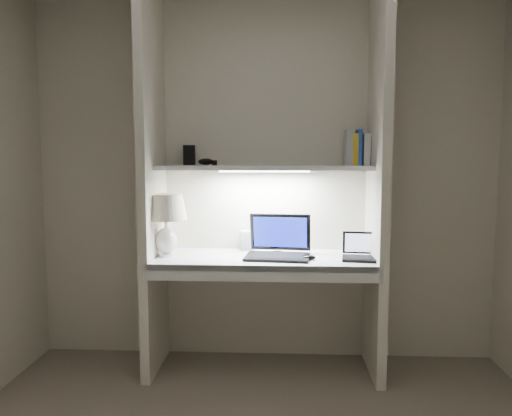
# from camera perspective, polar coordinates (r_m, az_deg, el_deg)

# --- Properties ---
(back_wall) EXTENTS (3.20, 0.01, 2.50)m
(back_wall) POSITION_cam_1_polar(r_m,az_deg,el_deg) (3.50, 1.04, 3.05)
(back_wall) COLOR beige
(back_wall) RESTS_ON floor
(alcove_panel_left) EXTENTS (0.06, 0.55, 2.50)m
(alcove_panel_left) POSITION_cam_1_polar(r_m,az_deg,el_deg) (3.33, -11.77, 2.79)
(alcove_panel_left) COLOR beige
(alcove_panel_left) RESTS_ON floor
(alcove_panel_right) EXTENTS (0.06, 0.55, 2.50)m
(alcove_panel_right) POSITION_cam_1_polar(r_m,az_deg,el_deg) (3.28, 13.74, 2.70)
(alcove_panel_right) COLOR beige
(alcove_panel_right) RESTS_ON floor
(desk) EXTENTS (1.40, 0.55, 0.04)m
(desk) POSITION_cam_1_polar(r_m,az_deg,el_deg) (3.29, 0.87, -5.91)
(desk) COLOR white
(desk) RESTS_ON alcove_panel_left
(desk_apron) EXTENTS (1.46, 0.03, 0.10)m
(desk_apron) POSITION_cam_1_polar(r_m,az_deg,el_deg) (3.04, 0.70, -7.46)
(desk_apron) COLOR silver
(desk_apron) RESTS_ON desk
(shelf) EXTENTS (1.40, 0.36, 0.03)m
(shelf) POSITION_cam_1_polar(r_m,az_deg,el_deg) (3.32, 0.94, 4.63)
(shelf) COLOR silver
(shelf) RESTS_ON back_wall
(strip_light) EXTENTS (0.60, 0.04, 0.02)m
(strip_light) POSITION_cam_1_polar(r_m,az_deg,el_deg) (3.32, 0.94, 4.25)
(strip_light) COLOR white
(strip_light) RESTS_ON shelf
(table_lamp) EXTENTS (0.28, 0.28, 0.41)m
(table_lamp) POSITION_cam_1_polar(r_m,az_deg,el_deg) (3.31, -10.29, -0.73)
(table_lamp) COLOR white
(table_lamp) RESTS_ON desk
(laptop_main) EXTENTS (0.44, 0.39, 0.27)m
(laptop_main) POSITION_cam_1_polar(r_m,az_deg,el_deg) (3.29, 2.58, -4.50)
(laptop_main) COLOR black
(laptop_main) RESTS_ON desk
(laptop_netbook) EXTENTS (0.29, 0.26, 0.17)m
(laptop_netbook) POSITION_cam_1_polar(r_m,az_deg,el_deg) (3.28, 12.15, -5.03)
(laptop_netbook) COLOR black
(laptop_netbook) RESTS_ON desk
(speaker) EXTENTS (0.11, 0.09, 0.14)m
(speaker) POSITION_cam_1_polar(r_m,az_deg,el_deg) (3.50, -1.02, -3.72)
(speaker) COLOR silver
(speaker) RESTS_ON desk
(mouse) EXTENTS (0.09, 0.06, 0.03)m
(mouse) POSITION_cam_1_polar(r_m,az_deg,el_deg) (3.20, 6.05, -5.64)
(mouse) COLOR black
(mouse) RESTS_ON desk
(cable_coil) EXTENTS (0.13, 0.13, 0.01)m
(cable_coil) POSITION_cam_1_polar(r_m,az_deg,el_deg) (3.39, 2.41, -5.11)
(cable_coil) COLOR black
(cable_coil) RESTS_ON desk
(sticky_note) EXTENTS (0.09, 0.09, 0.00)m
(sticky_note) POSITION_cam_1_polar(r_m,az_deg,el_deg) (3.41, -8.37, -5.19)
(sticky_note) COLOR #DDED31
(sticky_note) RESTS_ON desk
(book_row) EXTENTS (0.22, 0.16, 0.24)m
(book_row) POSITION_cam_1_polar(r_m,az_deg,el_deg) (3.42, 11.95, 6.66)
(book_row) COLOR white
(book_row) RESTS_ON shelf
(shelf_box) EXTENTS (0.08, 0.06, 0.14)m
(shelf_box) POSITION_cam_1_polar(r_m,az_deg,el_deg) (3.46, -7.63, 6.00)
(shelf_box) COLOR black
(shelf_box) RESTS_ON shelf
(shelf_gadget) EXTENTS (0.13, 0.10, 0.05)m
(shelf_gadget) POSITION_cam_1_polar(r_m,az_deg,el_deg) (3.36, -5.75, 5.28)
(shelf_gadget) COLOR black
(shelf_gadget) RESTS_ON shelf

